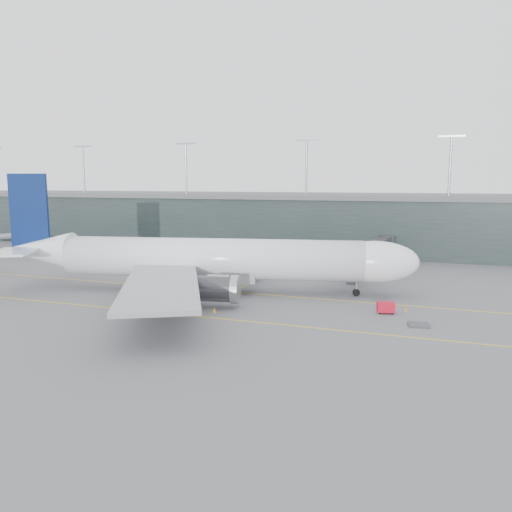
% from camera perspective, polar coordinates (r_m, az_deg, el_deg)
% --- Properties ---
extents(ground, '(320.00, 320.00, 0.00)m').
position_cam_1_polar(ground, '(90.55, -4.68, -3.37)').
color(ground, '#555559').
rests_on(ground, ground).
extents(taxiline_a, '(160.00, 0.25, 0.02)m').
position_cam_1_polar(taxiline_a, '(86.99, -5.75, -3.88)').
color(taxiline_a, yellow).
rests_on(taxiline_a, ground).
extents(taxiline_b, '(160.00, 0.25, 0.02)m').
position_cam_1_polar(taxiline_b, '(73.22, -11.07, -6.37)').
color(taxiline_b, yellow).
rests_on(taxiline_b, ground).
extents(taxiline_lead_main, '(0.25, 60.00, 0.02)m').
position_cam_1_polar(taxiline_lead_main, '(107.24, 2.11, -1.48)').
color(taxiline_lead_main, yellow).
rests_on(taxiline_lead_main, ground).
extents(terminal, '(240.00, 36.00, 29.00)m').
position_cam_1_polar(terminal, '(143.97, 4.69, 4.11)').
color(terminal, '#1E2829').
rests_on(terminal, ground).
extents(main_aircraft, '(70.89, 65.66, 19.98)m').
position_cam_1_polar(main_aircraft, '(84.50, -5.35, -0.38)').
color(main_aircraft, white).
rests_on(main_aircraft, ground).
extents(jet_bridge, '(7.56, 43.19, 6.00)m').
position_cam_1_polar(jet_bridge, '(105.26, 12.52, 0.60)').
color(jet_bridge, '#2F2F34').
rests_on(jet_bridge, ground).
extents(gse_cart, '(2.69, 2.06, 1.63)m').
position_cam_1_polar(gse_cart, '(73.70, 14.61, -5.67)').
color(gse_cart, '#B60D22').
rests_on(gse_cart, ground).
extents(baggage_dolly, '(2.97, 2.51, 0.27)m').
position_cam_1_polar(baggage_dolly, '(68.84, 18.11, -7.47)').
color(baggage_dolly, '#3A3B40').
rests_on(baggage_dolly, ground).
extents(uld_a, '(2.01, 1.70, 1.67)m').
position_cam_1_polar(uld_a, '(100.92, -4.41, -1.63)').
color(uld_a, '#35363A').
rests_on(uld_a, ground).
extents(uld_b, '(1.99, 1.69, 1.63)m').
position_cam_1_polar(uld_b, '(103.09, -3.84, -1.42)').
color(uld_b, '#35363A').
rests_on(uld_b, ground).
extents(uld_c, '(2.12, 1.87, 1.63)m').
position_cam_1_polar(uld_c, '(100.61, -1.48, -1.65)').
color(uld_c, '#35363A').
rests_on(uld_c, ground).
extents(cone_nose, '(0.40, 0.40, 0.64)m').
position_cam_1_polar(cone_nose, '(75.70, 16.74, -5.84)').
color(cone_nose, orange).
rests_on(cone_nose, ground).
extents(cone_wing_stbd, '(0.44, 0.44, 0.71)m').
position_cam_1_polar(cone_wing_stbd, '(72.19, -4.76, -6.17)').
color(cone_wing_stbd, orange).
rests_on(cone_wing_stbd, ground).
extents(cone_wing_port, '(0.40, 0.40, 0.64)m').
position_cam_1_polar(cone_wing_port, '(95.77, 3.11, -2.51)').
color(cone_wing_port, orange).
rests_on(cone_wing_port, ground).
extents(cone_tail, '(0.42, 0.42, 0.66)m').
position_cam_1_polar(cone_tail, '(85.31, -12.21, -4.06)').
color(cone_tail, orange).
rests_on(cone_tail, ground).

